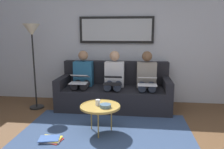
# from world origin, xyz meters

# --- Properties ---
(wall_rear) EXTENTS (6.00, 0.12, 2.60)m
(wall_rear) POSITION_xyz_m (0.00, -2.60, 1.30)
(wall_rear) COLOR #B7BCC6
(wall_rear) RESTS_ON ground_plane
(area_rug) EXTENTS (2.60, 1.80, 0.01)m
(area_rug) POSITION_xyz_m (0.00, -0.85, 0.00)
(area_rug) COLOR #33476B
(area_rug) RESTS_ON ground_plane
(couch) EXTENTS (2.20, 0.90, 0.90)m
(couch) POSITION_xyz_m (0.00, -2.12, 0.31)
(couch) COLOR black
(couch) RESTS_ON ground_plane
(framed_mirror) EXTENTS (1.56, 0.05, 0.55)m
(framed_mirror) POSITION_xyz_m (0.00, -2.51, 1.55)
(framed_mirror) COLOR black
(coffee_table) EXTENTS (0.60, 0.60, 0.44)m
(coffee_table) POSITION_xyz_m (0.09, -0.90, 0.41)
(coffee_table) COLOR tan
(coffee_table) RESTS_ON ground_plane
(cup) EXTENTS (0.07, 0.07, 0.09)m
(cup) POSITION_xyz_m (0.13, -0.92, 0.47)
(cup) COLOR silver
(cup) RESTS_ON coffee_table
(bowl) EXTENTS (0.17, 0.17, 0.05)m
(bowl) POSITION_xyz_m (-0.00, -0.84, 0.45)
(bowl) COLOR slate
(bowl) RESTS_ON coffee_table
(person_left) EXTENTS (0.38, 0.58, 1.14)m
(person_left) POSITION_xyz_m (-0.64, -2.05, 0.61)
(person_left) COLOR gray
(person_left) RESTS_ON couch
(laptop_white) EXTENTS (0.35, 0.33, 0.14)m
(laptop_white) POSITION_xyz_m (-0.64, -1.80, 0.63)
(laptop_white) COLOR white
(person_middle) EXTENTS (0.38, 0.58, 1.14)m
(person_middle) POSITION_xyz_m (0.00, -2.05, 0.61)
(person_middle) COLOR silver
(person_middle) RESTS_ON couch
(laptop_black) EXTENTS (0.33, 0.34, 0.15)m
(laptop_black) POSITION_xyz_m (0.00, -1.81, 0.62)
(laptop_black) COLOR black
(person_right) EXTENTS (0.38, 0.58, 1.14)m
(person_right) POSITION_xyz_m (0.64, -2.05, 0.61)
(person_right) COLOR #235B84
(person_right) RESTS_ON couch
(laptop_silver) EXTENTS (0.33, 0.35, 0.15)m
(laptop_silver) POSITION_xyz_m (0.64, -1.81, 0.63)
(laptop_silver) COLOR silver
(magazine_stack) EXTENTS (0.35, 0.27, 0.04)m
(magazine_stack) POSITION_xyz_m (0.74, -0.56, 0.03)
(magazine_stack) COLOR red
(magazine_stack) RESTS_ON ground_plane
(standing_lamp) EXTENTS (0.32, 0.32, 1.66)m
(standing_lamp) POSITION_xyz_m (1.55, -1.85, 1.37)
(standing_lamp) COLOR black
(standing_lamp) RESTS_ON ground_plane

